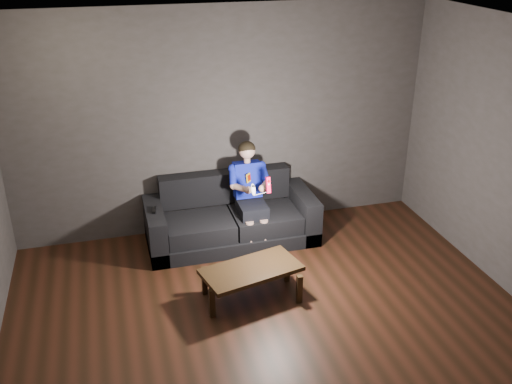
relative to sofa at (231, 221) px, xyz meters
name	(u,v)px	position (x,y,z in m)	size (l,w,h in m)	color
floor	(286,350)	(0.02, -2.08, -0.25)	(5.00, 5.00, 0.00)	black
back_wall	(222,122)	(0.02, 0.42, 1.10)	(5.00, 0.04, 2.70)	#3A3632
ceiling	(294,44)	(0.02, -2.08, 2.45)	(5.00, 5.00, 0.02)	silver
sofa	(231,221)	(0.00, 0.00, 0.00)	(1.99, 0.86, 0.77)	black
child	(250,187)	(0.23, -0.04, 0.44)	(0.47, 0.58, 1.17)	black
wii_remote_red	(268,185)	(0.32, -0.49, 0.65)	(0.05, 0.07, 0.18)	red
nunchuk_white	(253,190)	(0.15, -0.49, 0.61)	(0.08, 0.10, 0.14)	silver
wii_remote_black	(154,210)	(-0.90, -0.07, 0.31)	(0.06, 0.15, 0.03)	black
coffee_table	(251,272)	(-0.07, -1.22, 0.06)	(1.06, 0.71, 0.36)	black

